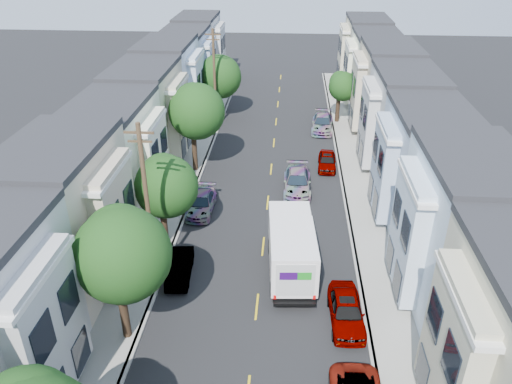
{
  "coord_description": "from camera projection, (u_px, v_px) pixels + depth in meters",
  "views": [
    {
      "loc": [
        1.52,
        -21.73,
        19.18
      ],
      "look_at": [
        -0.74,
        9.62,
        2.2
      ],
      "focal_mm": 35.0,
      "sensor_mm": 36.0,
      "label": 1
    }
  ],
  "objects": [
    {
      "name": "utility_pole_near",
      "position": [
        148.0,
        207.0,
        27.99
      ],
      "size": [
        1.6,
        0.26,
        10.0
      ],
      "color": "#42301E",
      "rests_on": "ground"
    },
    {
      "name": "centerline",
      "position": [
        270.0,
        185.0,
        41.44
      ],
      "size": [
        0.12,
        70.0,
        0.01
      ],
      "primitive_type": "cube",
      "color": "gold",
      "rests_on": "ground"
    },
    {
      "name": "sidewalk_left",
      "position": [
        182.0,
        181.0,
        41.87
      ],
      "size": [
        2.6,
        70.0,
        0.15
      ],
      "primitive_type": "cube",
      "color": "gray",
      "rests_on": "ground"
    },
    {
      "name": "parked_right_b",
      "position": [
        346.0,
        311.0,
        26.88
      ],
      "size": [
        1.97,
        4.77,
        1.53
      ],
      "primitive_type": "imported",
      "rotation": [
        0.0,
        0.0,
        0.04
      ],
      "color": "silver",
      "rests_on": "ground"
    },
    {
      "name": "utility_pole_far",
      "position": [
        215.0,
        79.0,
        50.8
      ],
      "size": [
        1.6,
        0.26,
        10.0
      ],
      "color": "#42301E",
      "rests_on": "ground"
    },
    {
      "name": "townhouse_row_left",
      "position": [
        138.0,
        181.0,
        42.15
      ],
      "size": [
        5.0,
        70.0,
        8.5
      ],
      "primitive_type": "cube",
      "color": "#A8BBD4",
      "rests_on": "ground"
    },
    {
      "name": "parked_right_c",
      "position": [
        327.0,
        161.0,
        44.0
      ],
      "size": [
        1.77,
        4.16,
        1.33
      ],
      "primitive_type": "imported",
      "rotation": [
        0.0,
        0.0,
        -0.05
      ],
      "color": "black",
      "rests_on": "ground"
    },
    {
      "name": "tree_c",
      "position": [
        165.0,
        187.0,
        31.78
      ],
      "size": [
        4.1,
        4.1,
        6.43
      ],
      "color": "black",
      "rests_on": "ground"
    },
    {
      "name": "tree_d",
      "position": [
        196.0,
        112.0,
        41.22
      ],
      "size": [
        4.7,
        4.7,
        7.81
      ],
      "color": "black",
      "rests_on": "ground"
    },
    {
      "name": "parked_left_d",
      "position": [
        201.0,
        203.0,
        37.39
      ],
      "size": [
        1.92,
        4.45,
        1.33
      ],
      "primitive_type": "imported",
      "rotation": [
        0.0,
        0.0,
        -0.01
      ],
      "color": "#42190A",
      "rests_on": "ground"
    },
    {
      "name": "tree_e",
      "position": [
        219.0,
        77.0,
        53.64
      ],
      "size": [
        4.7,
        4.7,
        6.96
      ],
      "color": "black",
      "rests_on": "ground"
    },
    {
      "name": "lead_sedan",
      "position": [
        297.0,
        182.0,
        40.23
      ],
      "size": [
        2.16,
        5.12,
        1.53
      ],
      "primitive_type": "imported",
      "rotation": [
        0.0,
        0.0,
        0.0
      ],
      "color": "black",
      "rests_on": "ground"
    },
    {
      "name": "fedex_truck",
      "position": [
        292.0,
        248.0,
        30.2
      ],
      "size": [
        2.66,
        6.92,
        3.32
      ],
      "rotation": [
        0.0,
        0.0,
        0.07
      ],
      "color": "white",
      "rests_on": "ground"
    },
    {
      "name": "sidewalk_right",
      "position": [
        359.0,
        187.0,
        40.94
      ],
      "size": [
        2.6,
        70.0,
        0.15
      ],
      "primitive_type": "cube",
      "color": "gray",
      "rests_on": "ground"
    },
    {
      "name": "road_slab",
      "position": [
        270.0,
        185.0,
        41.44
      ],
      "size": [
        12.0,
        70.0,
        0.02
      ],
      "primitive_type": "cube",
      "color": "black",
      "rests_on": "ground"
    },
    {
      "name": "tree_far_r",
      "position": [
        342.0,
        87.0,
        52.53
      ],
      "size": [
        3.1,
        3.1,
        5.57
      ],
      "color": "black",
      "rests_on": "ground"
    },
    {
      "name": "curb_right",
      "position": [
        343.0,
        187.0,
        41.03
      ],
      "size": [
        0.3,
        70.0,
        0.15
      ],
      "primitive_type": "cube",
      "color": "gray",
      "rests_on": "ground"
    },
    {
      "name": "townhouse_row_right",
      "position": [
        406.0,
        189.0,
        40.74
      ],
      "size": [
        5.0,
        70.0,
        8.5
      ],
      "primitive_type": "cube",
      "color": "#A8BBD4",
      "rests_on": "ground"
    },
    {
      "name": "curb_left",
      "position": [
        198.0,
        182.0,
        41.79
      ],
      "size": [
        0.3,
        70.0,
        0.15
      ],
      "primitive_type": "cube",
      "color": "gray",
      "rests_on": "ground"
    },
    {
      "name": "parked_left_c",
      "position": [
        180.0,
        268.0,
        30.43
      ],
      "size": [
        1.65,
        3.94,
        1.28
      ],
      "primitive_type": "imported",
      "rotation": [
        0.0,
        0.0,
        0.08
      ],
      "color": "gray",
      "rests_on": "ground"
    },
    {
      "name": "tree_b",
      "position": [
        121.0,
        255.0,
        23.71
      ],
      "size": [
        4.7,
        4.7,
        7.63
      ],
      "color": "black",
      "rests_on": "ground"
    },
    {
      "name": "parked_right_d",
      "position": [
        322.0,
        123.0,
        52.05
      ],
      "size": [
        2.49,
        5.21,
        1.52
      ],
      "primitive_type": "imported",
      "rotation": [
        0.0,
        0.0,
        -0.07
      ],
      "color": "black",
      "rests_on": "ground"
    },
    {
      "name": "ground",
      "position": [
        257.0,
        307.0,
        28.28
      ],
      "size": [
        160.0,
        160.0,
        0.0
      ],
      "primitive_type": "plane",
      "color": "black",
      "rests_on": "ground"
    }
  ]
}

